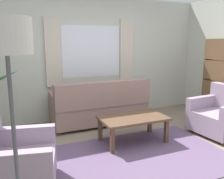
% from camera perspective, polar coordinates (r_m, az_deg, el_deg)
% --- Properties ---
extents(ground_plane, '(6.24, 6.24, 0.00)m').
position_cam_1_polar(ground_plane, '(3.74, 6.86, -15.48)').
color(ground_plane, gray).
extents(wall_back, '(5.32, 0.12, 2.60)m').
position_cam_1_polar(wall_back, '(5.42, -4.98, 7.29)').
color(wall_back, beige).
rests_on(wall_back, ground_plane).
extents(window_with_curtains, '(1.98, 0.07, 1.40)m').
position_cam_1_polar(window_with_curtains, '(5.33, -4.72, 8.84)').
color(window_with_curtains, white).
extents(area_rug, '(2.57, 1.76, 0.01)m').
position_cam_1_polar(area_rug, '(3.73, 6.86, -15.40)').
color(area_rug, '#604C6B').
rests_on(area_rug, ground_plane).
extents(couch, '(1.90, 0.82, 0.92)m').
position_cam_1_polar(couch, '(4.95, -2.90, -4.02)').
color(couch, gray).
rests_on(couch, ground_plane).
extents(armchair_left, '(0.98, 0.99, 0.88)m').
position_cam_1_polar(armchair_left, '(3.03, -22.39, -15.59)').
color(armchair_left, '#998499').
rests_on(armchair_left, ground_plane).
extents(armchair_right, '(0.89, 0.91, 0.88)m').
position_cam_1_polar(armchair_right, '(4.87, 24.18, -5.49)').
color(armchair_right, '#998499').
rests_on(armchair_right, ground_plane).
extents(coffee_table, '(1.10, 0.64, 0.44)m').
position_cam_1_polar(coffee_table, '(4.09, 4.96, -7.18)').
color(coffee_table, brown).
rests_on(coffee_table, ground_plane).
extents(standing_lamp, '(0.34, 0.34, 1.84)m').
position_cam_1_polar(standing_lamp, '(1.76, -23.21, 6.02)').
color(standing_lamp, '#4C4C51').
rests_on(standing_lamp, ground_plane).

